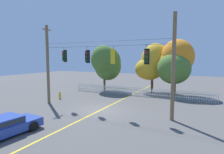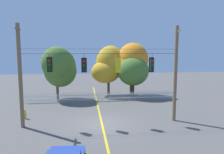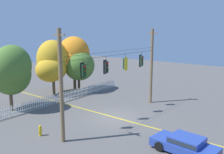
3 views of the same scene
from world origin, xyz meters
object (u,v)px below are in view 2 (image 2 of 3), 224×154
at_px(autumn_maple_mid, 109,66).
at_px(fire_hydrant, 25,114).
at_px(traffic_signal_northbound_primary, 84,65).
at_px(autumn_maple_near_fence, 59,67).
at_px(traffic_signal_eastbound_side, 118,65).
at_px(autumn_oak_far_east, 132,63).
at_px(autumn_maple_far_west, 133,69).
at_px(traffic_signal_westbound_side, 152,65).
at_px(traffic_signal_northbound_secondary, 49,65).

relative_size(autumn_maple_mid, fire_hydrant, 8.09).
height_order(traffic_signal_northbound_primary, autumn_maple_near_fence, autumn_maple_near_fence).
distance_m(traffic_signal_eastbound_side, autumn_maple_mid, 11.39).
bearing_deg(autumn_maple_near_fence, autumn_oak_far_east, 7.18).
bearing_deg(fire_hydrant, autumn_maple_near_fence, 73.62).
relative_size(autumn_maple_mid, autumn_maple_far_west, 1.15).
xyz_separation_m(traffic_signal_eastbound_side, autumn_maple_mid, (0.60, 11.34, -0.83)).
xyz_separation_m(autumn_maple_near_fence, autumn_oak_far_east, (9.40, 1.18, 0.32)).
bearing_deg(traffic_signal_eastbound_side, autumn_maple_far_west, 70.16).
bearing_deg(autumn_oak_far_east, traffic_signal_eastbound_side, -108.42).
bearing_deg(fire_hydrant, traffic_signal_westbound_side, -11.03).
xyz_separation_m(autumn_maple_mid, autumn_oak_far_east, (2.98, -0.59, 0.37)).
distance_m(traffic_signal_northbound_secondary, autumn_oak_far_east, 13.99).
distance_m(traffic_signal_northbound_secondary, autumn_maple_mid, 12.84).
distance_m(traffic_signal_eastbound_side, autumn_oak_far_east, 11.34).
xyz_separation_m(traffic_signal_northbound_secondary, autumn_maple_near_fence, (-0.44, 9.55, -0.84)).
height_order(autumn_maple_near_fence, autumn_maple_far_west, autumn_maple_near_fence).
height_order(autumn_maple_mid, autumn_maple_far_west, autumn_maple_mid).
distance_m(traffic_signal_northbound_secondary, traffic_signal_northbound_primary, 2.67).
bearing_deg(fire_hydrant, autumn_oak_far_east, 36.63).
height_order(traffic_signal_northbound_secondary, traffic_signal_eastbound_side, same).
distance_m(traffic_signal_westbound_side, autumn_oak_far_east, 10.77).
distance_m(autumn_maple_near_fence, autumn_maple_far_west, 9.40).
height_order(traffic_signal_westbound_side, autumn_maple_far_west, autumn_maple_far_west).
bearing_deg(traffic_signal_northbound_primary, autumn_oak_far_east, 59.65).
bearing_deg(traffic_signal_northbound_primary, autumn_maple_far_west, 57.56).
xyz_separation_m(autumn_oak_far_east, fire_hydrant, (-11.59, -8.62, -3.99)).
xyz_separation_m(traffic_signal_northbound_primary, traffic_signal_eastbound_side, (2.70, -0.02, -0.01)).
distance_m(traffic_signal_northbound_primary, traffic_signal_eastbound_side, 2.70).
height_order(traffic_signal_northbound_secondary, traffic_signal_westbound_side, same).
bearing_deg(autumn_oak_far_east, autumn_maple_near_fence, -172.82).
relative_size(traffic_signal_northbound_primary, autumn_maple_mid, 0.22).
relative_size(traffic_signal_northbound_secondary, fire_hydrant, 1.72).
height_order(autumn_maple_near_fence, autumn_oak_far_east, autumn_oak_far_east).
height_order(autumn_oak_far_east, fire_hydrant, autumn_oak_far_east).
xyz_separation_m(traffic_signal_northbound_primary, autumn_oak_far_east, (6.29, 10.73, -0.46)).
bearing_deg(autumn_maple_mid, autumn_maple_near_fence, -164.56).
distance_m(traffic_signal_northbound_primary, autumn_maple_near_fence, 10.08).
bearing_deg(traffic_signal_eastbound_side, autumn_maple_near_fence, 121.31).
bearing_deg(autumn_maple_far_west, autumn_oak_far_east, 88.74).
bearing_deg(autumn_maple_mid, fire_hydrant, -133.08).
relative_size(traffic_signal_northbound_secondary, autumn_maple_near_fence, 0.22).
relative_size(traffic_signal_northbound_secondary, autumn_maple_mid, 0.21).
distance_m(traffic_signal_northbound_primary, autumn_maple_far_west, 11.74).
xyz_separation_m(traffic_signal_eastbound_side, fire_hydrant, (-8.00, 2.14, -4.44)).
bearing_deg(autumn_maple_far_west, traffic_signal_westbound_side, -94.05).
bearing_deg(traffic_signal_westbound_side, autumn_maple_mid, 101.30).
distance_m(autumn_oak_far_east, fire_hydrant, 14.98).
distance_m(autumn_maple_near_fence, fire_hydrant, 8.57).
height_order(traffic_signal_northbound_primary, autumn_oak_far_east, autumn_oak_far_east).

